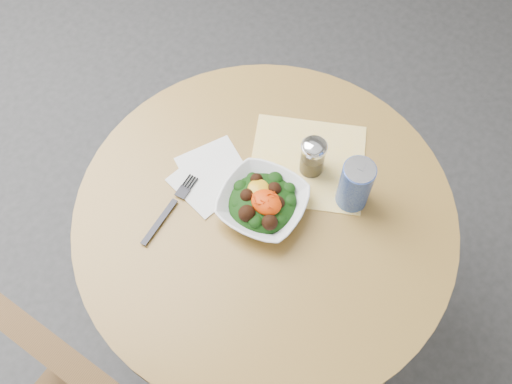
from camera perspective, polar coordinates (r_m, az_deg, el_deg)
ground at (r=2.03m, az=0.61°, el=-11.51°), size 6.00×6.00×0.00m
table at (r=1.51m, az=0.81°, el=-5.44°), size 0.90×0.90×0.75m
cloth_napkin at (r=1.40m, az=5.14°, el=2.94°), size 0.36×0.36×0.00m
paper_napkins at (r=1.38m, az=-4.56°, el=1.72°), size 0.19×0.21×0.00m
salad_bowl at (r=1.31m, az=0.68°, el=-1.06°), size 0.23×0.23×0.07m
fork at (r=1.35m, az=-8.49°, el=-1.48°), size 0.05×0.21×0.00m
spice_shaker at (r=1.35m, az=5.69°, el=3.54°), size 0.06×0.06×0.11m
beverage_can at (r=1.31m, az=9.90°, el=0.71°), size 0.07×0.07×0.14m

